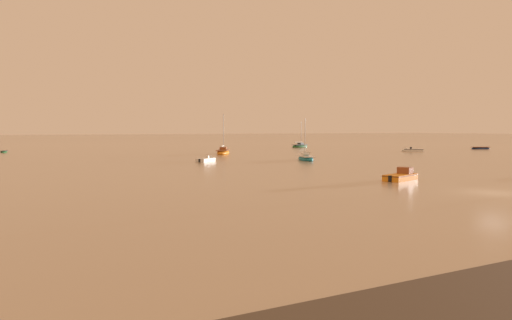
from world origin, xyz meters
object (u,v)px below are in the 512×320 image
Objects in this scene: rowboat_moored_5 at (4,152)px; sailboat_moored_1 at (223,152)px; motorboat_moored_0 at (404,177)px; sailboat_moored_0 at (306,158)px; sailboat_moored_4 at (300,146)px; rowboat_moored_0 at (481,148)px; motorboat_moored_2 at (208,160)px; motorboat_moored_3 at (410,150)px.

sailboat_moored_1 is at bearing 66.89° from rowboat_moored_5.
motorboat_moored_0 is 1.50× the size of rowboat_moored_5.
motorboat_moored_0 is 0.73× the size of sailboat_moored_0.
sailboat_moored_0 is 51.30m from sailboat_moored_4.
rowboat_moored_0 is 0.69× the size of sailboat_moored_4.
motorboat_moored_0 is 1.22× the size of motorboat_moored_2.
motorboat_moored_2 is (-10.14, -17.85, -0.16)m from sailboat_moored_1.
motorboat_moored_2 is 0.92× the size of motorboat_moored_3.
motorboat_moored_2 is 50.78m from motorboat_moored_3.
rowboat_moored_0 is 74.65m from motorboat_moored_2.
rowboat_moored_5 is at bearing 96.10° from motorboat_moored_0.
sailboat_moored_0 is at bearing 57.17° from motorboat_moored_0.
sailboat_moored_1 is 1.15× the size of sailboat_moored_4.
rowboat_moored_5 is at bearing -178.17° from rowboat_moored_0.
motorboat_moored_3 is (42.53, 40.77, -0.06)m from motorboat_moored_0.
sailboat_moored_1 is at bearing -166.77° from rowboat_moored_0.
sailboat_moored_0 is at bearing 60.75° from motorboat_moored_3.
sailboat_moored_4 reaches higher than rowboat_moored_0.
motorboat_moored_0 is 28.16m from sailboat_moored_0.
sailboat_moored_4 reaches higher than motorboat_moored_0.
sailboat_moored_4 is (-32.73, 29.16, 0.11)m from rowboat_moored_0.
motorboat_moored_2 reaches higher than rowboat_moored_0.
sailboat_moored_1 is (-63.85, 7.99, 0.15)m from rowboat_moored_0.
motorboat_moored_3 is at bearing 77.18° from rowboat_moored_5.
sailboat_moored_0 is at bearing -56.68° from motorboat_moored_2.
sailboat_moored_4 is (31.13, 21.17, -0.04)m from sailboat_moored_1.
motorboat_moored_0 is at bearing -152.63° from sailboat_moored_1.
rowboat_moored_0 is 1.48× the size of rowboat_moored_5.
motorboat_moored_0 is at bearing 83.86° from motorboat_moored_3.
motorboat_moored_3 reaches higher than motorboat_moored_2.
rowboat_moored_0 is at bearing -137.47° from motorboat_moored_3.
rowboat_moored_5 is (-37.76, 26.07, -0.22)m from sailboat_moored_1.
rowboat_moored_0 is at bearing -56.72° from sailboat_moored_0.
sailboat_moored_4 is 2.15× the size of rowboat_moored_5.
rowboat_moored_0 is 0.60× the size of sailboat_moored_1.
rowboat_moored_0 is 43.83m from sailboat_moored_4.
motorboat_moored_2 is 1.24× the size of rowboat_moored_5.
rowboat_moored_0 is 61.40m from sailboat_moored_0.
motorboat_moored_2 is (-74.00, -9.87, -0.01)m from rowboat_moored_0.
sailboat_moored_1 reaches higher than rowboat_moored_0.
sailboat_moored_1 is 1.84× the size of motorboat_moored_3.
sailboat_moored_1 is 40.86m from motorboat_moored_3.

